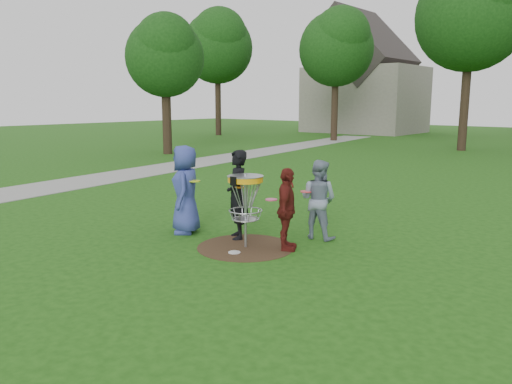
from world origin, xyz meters
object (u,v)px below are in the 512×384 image
Objects in this scene: player_black at (237,195)px; player_grey at (318,199)px; disc_golf_basket at (245,193)px; player_maroon at (287,209)px; player_blue at (185,190)px.

player_grey is (1.21, 1.02, -0.10)m from player_black.
player_grey is 1.57m from disc_golf_basket.
player_black is 1.21m from player_maroon.
player_black is 1.27× the size of disc_golf_basket.
player_blue reaches higher than player_maroon.
player_black reaches higher than player_maroon.
player_grey is 1.04m from player_maroon.
player_blue is 2.33m from player_maroon.
player_black is (1.10, 0.36, -0.03)m from player_blue.
player_blue is at bearing 25.66° from player_grey.
player_blue reaches higher than player_grey.
player_black is at bearing 59.47° from player_maroon.
player_blue is 1.03× the size of player_black.
player_maroon is at bearing 57.09° from player_blue.
player_black is 1.58m from player_grey.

